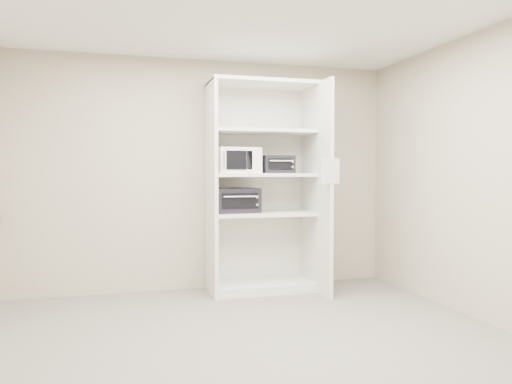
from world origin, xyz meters
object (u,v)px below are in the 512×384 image
object	(u,v)px
shelving_unit	(266,194)
microwave	(237,160)
toaster_oven_upper	(278,164)
toaster_oven_lower	(236,200)

from	to	relation	value
shelving_unit	microwave	xyz separation A→B (m)	(-0.36, -0.04, 0.38)
shelving_unit	microwave	bearing A→B (deg)	-173.74
toaster_oven_upper	shelving_unit	bearing A→B (deg)	158.52
toaster_oven_upper	toaster_oven_lower	world-z (taller)	toaster_oven_upper
toaster_oven_upper	microwave	bearing A→B (deg)	-178.67
shelving_unit	toaster_oven_lower	xyz separation A→B (m)	(-0.36, 0.00, -0.07)
toaster_oven_lower	toaster_oven_upper	bearing A→B (deg)	-9.34
microwave	toaster_oven_upper	size ratio (longest dim) A/B	1.36
toaster_oven_upper	toaster_oven_lower	bearing A→B (deg)	176.16
toaster_oven_lower	shelving_unit	bearing A→B (deg)	-2.55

